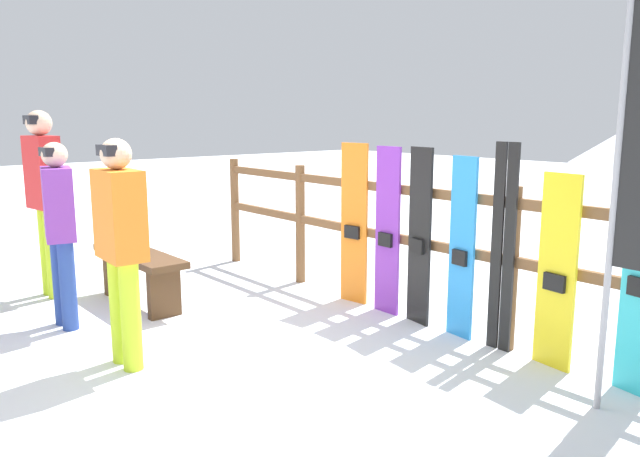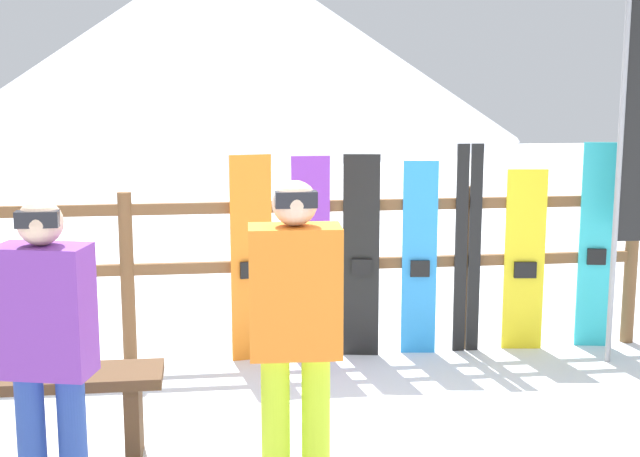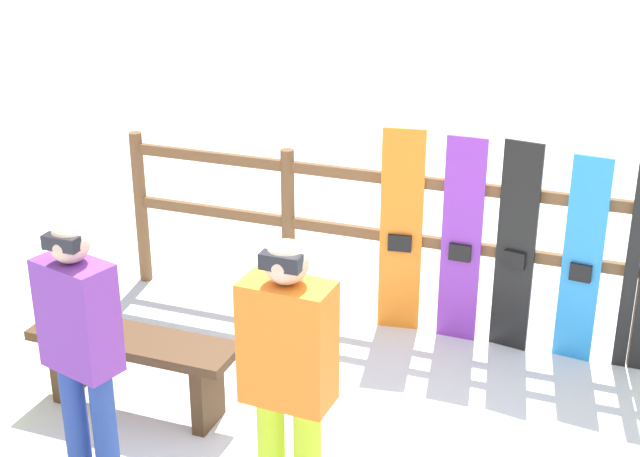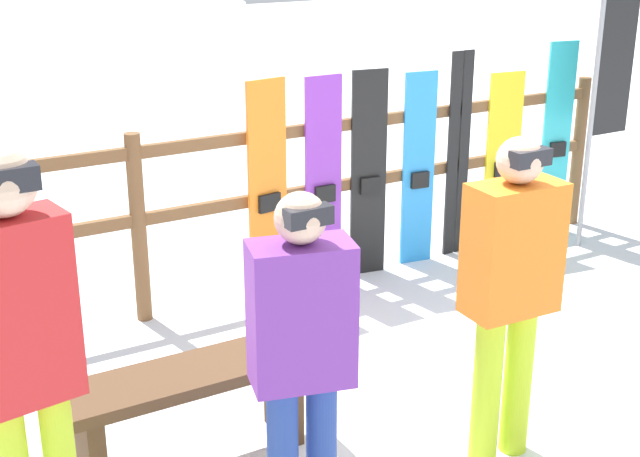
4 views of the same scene
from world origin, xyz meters
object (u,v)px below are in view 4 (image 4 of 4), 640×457
at_px(person_orange, 511,281).
at_px(rental_flag, 613,26).
at_px(person_red, 22,346).
at_px(snowboard_purple, 323,183).
at_px(snowboard_cyan, 556,140).
at_px(snowboard_yellow, 502,160).
at_px(ski_pair_black, 458,155).
at_px(snowboard_black_stripe, 369,175).
at_px(person_purple, 302,349).
at_px(snowboard_blue, 418,170).
at_px(snowboard_orange, 268,192).
at_px(bench, 190,395).

relative_size(person_orange, rental_flag, 0.56).
bearing_deg(person_red, rental_flag, 20.48).
distance_m(snowboard_purple, snowboard_cyan, 2.17).
bearing_deg(snowboard_yellow, ski_pair_black, 179.54).
relative_size(ski_pair_black, snowboard_yellow, 1.14).
xyz_separation_m(person_orange, rental_flag, (2.60, 1.91, 0.78)).
distance_m(ski_pair_black, snowboard_cyan, 0.99).
height_order(snowboard_black_stripe, ski_pair_black, ski_pair_black).
relative_size(person_red, snowboard_purple, 1.21).
distance_m(snowboard_black_stripe, rental_flag, 2.16).
xyz_separation_m(person_purple, snowboard_cyan, (3.62, 2.33, -0.12)).
height_order(snowboard_purple, snowboard_blue, snowboard_purple).
bearing_deg(snowboard_cyan, person_purple, -147.21).
xyz_separation_m(person_orange, snowboard_cyan, (2.50, 2.28, -0.15)).
distance_m(snowboard_black_stripe, ski_pair_black, 0.80).
bearing_deg(snowboard_black_stripe, ski_pair_black, 0.24).
xyz_separation_m(snowboard_orange, rental_flag, (2.69, -0.37, 0.96)).
bearing_deg(rental_flag, person_orange, -143.74).
xyz_separation_m(snowboard_orange, snowboard_blue, (1.24, -0.00, -0.03)).
bearing_deg(ski_pair_black, snowboard_orange, -179.88).
xyz_separation_m(person_purple, snowboard_black_stripe, (1.83, 2.33, -0.15)).
height_order(bench, snowboard_yellow, snowboard_yellow).
bearing_deg(bench, snowboard_yellow, 25.97).
distance_m(snowboard_orange, snowboard_cyan, 2.60).
bearing_deg(person_red, snowboard_black_stripe, 37.02).
distance_m(bench, person_purple, 0.93).
xyz_separation_m(snowboard_black_stripe, ski_pair_black, (0.80, 0.00, 0.04)).
bearing_deg(snowboard_blue, ski_pair_black, 0.54).
height_order(person_red, person_purple, person_red).
bearing_deg(bench, person_orange, -27.81).
relative_size(person_red, person_purple, 1.17).
bearing_deg(person_orange, snowboard_cyan, 42.35).
relative_size(snowboard_blue, snowboard_cyan, 0.92).
height_order(person_purple, snowboard_cyan, snowboard_cyan).
distance_m(person_orange, ski_pair_black, 2.74).
relative_size(snowboard_orange, snowboard_black_stripe, 1.00).
bearing_deg(snowboard_black_stripe, person_red, -142.98).
bearing_deg(person_orange, snowboard_black_stripe, 72.77).
bearing_deg(snowboard_blue, snowboard_purple, 180.00).
relative_size(person_orange, snowboard_orange, 1.07).
height_order(snowboard_blue, snowboard_cyan, snowboard_cyan).
height_order(bench, snowboard_orange, snowboard_orange).
height_order(snowboard_purple, rental_flag, rental_flag).
relative_size(ski_pair_black, snowboard_cyan, 1.00).
bearing_deg(ski_pair_black, person_red, -149.51).
height_order(person_orange, snowboard_purple, person_orange).
distance_m(bench, person_orange, 1.59).
distance_m(person_orange, snowboard_purple, 2.31).
distance_m(snowboard_blue, snowboard_yellow, 0.81).
xyz_separation_m(person_red, rental_flag, (4.73, 1.77, 0.63)).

